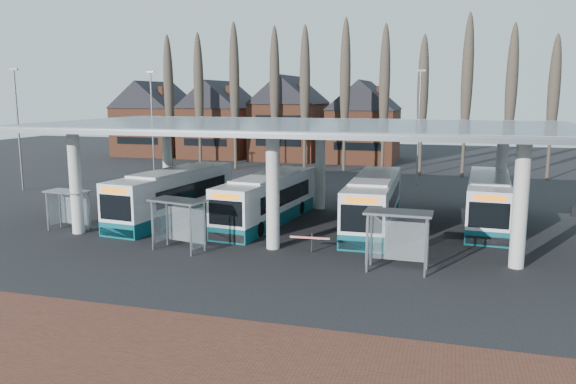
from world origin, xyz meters
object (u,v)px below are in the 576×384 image
(bus_0, at_px, (174,195))
(bus_2, at_px, (374,203))
(shelter_0, at_px, (69,201))
(shelter_2, at_px, (398,227))
(shelter_1, at_px, (180,213))
(bus_3, at_px, (488,201))
(bus_1, at_px, (267,200))

(bus_0, height_order, bus_2, bus_0)
(bus_2, relative_size, shelter_0, 4.26)
(shelter_2, bearing_deg, bus_0, 155.46)
(bus_0, height_order, shelter_1, bus_0)
(bus_3, height_order, shelter_2, bus_3)
(bus_0, relative_size, shelter_0, 4.36)
(shelter_1, distance_m, shelter_2, 11.23)
(bus_0, relative_size, shelter_1, 3.75)
(bus_1, xyz_separation_m, shelter_0, (-10.70, -5.26, 0.31))
(bus_1, xyz_separation_m, shelter_2, (8.86, -7.71, 0.59))
(bus_2, bearing_deg, bus_0, -176.82)
(shelter_1, bearing_deg, shelter_2, 10.13)
(bus_1, distance_m, bus_2, 6.66)
(bus_0, relative_size, shelter_2, 3.87)
(shelter_1, bearing_deg, shelter_0, 177.93)
(shelter_1, bearing_deg, bus_2, 53.30)
(bus_3, relative_size, shelter_1, 3.58)
(bus_1, bearing_deg, bus_0, -169.89)
(bus_0, xyz_separation_m, bus_1, (6.27, 0.47, -0.07))
(bus_0, height_order, bus_1, bus_0)
(bus_0, bearing_deg, shelter_2, -19.49)
(bus_1, height_order, shelter_2, bus_1)
(bus_2, distance_m, shelter_2, 8.58)
(shelter_1, relative_size, shelter_2, 1.03)
(shelter_0, distance_m, shelter_2, 19.72)
(bus_1, bearing_deg, bus_2, 10.60)
(bus_2, relative_size, bus_3, 1.02)
(bus_3, xyz_separation_m, shelter_1, (-15.77, -10.66, 0.50))
(bus_3, distance_m, shelter_0, 25.59)
(shelter_2, bearing_deg, bus_1, 140.00)
(bus_3, bearing_deg, shelter_2, -109.39)
(bus_1, distance_m, shelter_0, 11.93)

